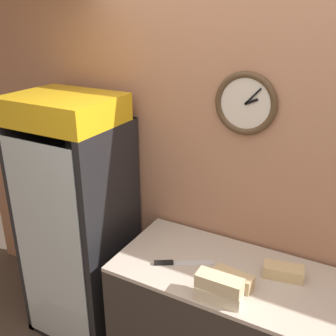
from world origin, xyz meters
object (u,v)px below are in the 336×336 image
Objects in this scene: sandwich_flat_right at (233,279)px; sandwich_flat_left at (283,272)px; sandwich_stack_bottom at (219,295)px; chefs_knife at (176,263)px; beverage_cooler at (81,209)px; sandwich_stack_middle at (219,283)px.

sandwich_flat_left is at bearing 41.58° from sandwich_flat_right.
sandwich_flat_left is at bearing 55.40° from sandwich_stack_bottom.
sandwich_flat_left is at bearing 17.42° from chefs_knife.
beverage_cooler is at bearing -179.01° from sandwich_flat_left.
sandwich_stack_bottom is at bearing -97.57° from sandwich_flat_right.
sandwich_stack_middle is 0.18m from sandwich_flat_right.
beverage_cooler reaches higher than sandwich_stack_bottom.
sandwich_stack_bottom is 0.08m from sandwich_stack_middle.
chefs_knife is (-0.37, 0.02, -0.03)m from sandwich_flat_right.
beverage_cooler is 7.77× the size of sandwich_flat_left.
sandwich_flat_right is (0.02, 0.16, -0.08)m from sandwich_stack_middle.
sandwich_stack_middle reaches higher than sandwich_flat_left.
sandwich_stack_bottom is 1.08× the size of sandwich_flat_right.
beverage_cooler is 7.50× the size of sandwich_stack_middle.
sandwich_flat_left is (0.25, 0.36, -0.08)m from sandwich_stack_middle.
beverage_cooler is at bearing 164.39° from sandwich_stack_bottom.
sandwich_flat_right is at bearing 82.43° from sandwich_stack_middle.
beverage_cooler reaches higher than sandwich_flat_right.
beverage_cooler is 7.32× the size of sandwich_stack_bottom.
sandwich_stack_bottom is 0.16m from sandwich_flat_right.
sandwich_stack_middle is at bearing -124.60° from sandwich_flat_left.
beverage_cooler is at bearing 171.76° from sandwich_flat_right.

